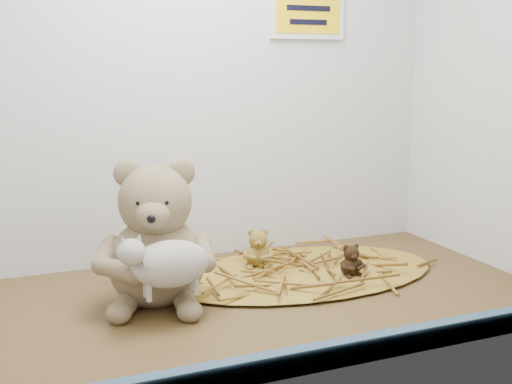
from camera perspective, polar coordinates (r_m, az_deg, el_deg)
name	(u,v)px	position (r cm, az deg, el deg)	size (l,w,h in cm)	color
alcove_shell	(210,52)	(119.13, -4.15, 12.35)	(120.40, 60.20, 90.40)	#412F16
front_rail	(298,360)	(93.61, 3.79, -14.72)	(119.28, 2.20, 3.60)	#3C5B74
straw_bed	(303,272)	(133.99, 4.22, -7.08)	(58.34, 33.87, 1.13)	olive
main_teddy	(156,232)	(116.39, -8.86, -3.55)	(21.31, 22.50, 26.43)	#897554
toy_lamb	(170,264)	(108.43, -7.62, -6.35)	(17.37, 10.60, 11.23)	beige
mini_teddy_tan	(258,246)	(135.12, 0.19, -4.86)	(6.49, 6.85, 8.04)	olive
mini_teddy_brown	(351,259)	(131.02, 8.44, -5.87)	(5.19, 5.48, 6.44)	black
wall_sign	(307,8)	(150.03, 4.59, 15.96)	(16.00, 1.20, 11.00)	#E7B90B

